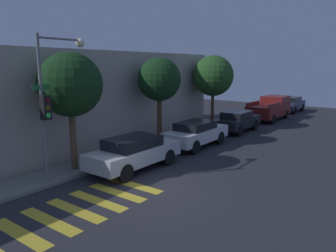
# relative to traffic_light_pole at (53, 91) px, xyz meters

# --- Properties ---
(ground_plane) EXTENTS (60.00, 60.00, 0.00)m
(ground_plane) POSITION_rel_traffic_light_pole_xyz_m (1.56, -3.37, -3.62)
(ground_plane) COLOR #28282D
(sidewalk) EXTENTS (26.00, 1.80, 0.14)m
(sidewalk) POSITION_rel_traffic_light_pole_xyz_m (1.56, 0.73, -3.55)
(sidewalk) COLOR slate
(sidewalk) RESTS_ON ground
(building_row) EXTENTS (26.00, 6.00, 5.34)m
(building_row) POSITION_rel_traffic_light_pole_xyz_m (1.56, 5.03, -0.96)
(building_row) COLOR #A89E8E
(building_row) RESTS_ON ground
(crosswalk) EXTENTS (6.00, 2.60, 0.00)m
(crosswalk) POSITION_rel_traffic_light_pole_xyz_m (-1.19, -2.57, -3.62)
(crosswalk) COLOR gold
(crosswalk) RESTS_ON ground
(traffic_light_pole) EXTENTS (2.40, 0.56, 5.70)m
(traffic_light_pole) POSITION_rel_traffic_light_pole_xyz_m (0.00, 0.00, 0.00)
(traffic_light_pole) COLOR slate
(traffic_light_pole) RESTS_ON ground
(sedan_near_corner) EXTENTS (4.59, 1.82, 1.49)m
(sedan_near_corner) POSITION_rel_traffic_light_pole_xyz_m (3.03, -1.27, -2.82)
(sedan_near_corner) COLOR #B7BABF
(sedan_near_corner) RESTS_ON ground
(sedan_middle) EXTENTS (4.45, 1.77, 1.46)m
(sedan_middle) POSITION_rel_traffic_light_pole_xyz_m (8.18, -1.27, -2.83)
(sedan_middle) COLOR silver
(sedan_middle) RESTS_ON ground
(sedan_far_end) EXTENTS (4.27, 1.75, 1.45)m
(sedan_far_end) POSITION_rel_traffic_light_pole_xyz_m (13.56, -1.27, -2.84)
(sedan_far_end) COLOR black
(sedan_far_end) RESTS_ON ground
(pickup_truck) EXTENTS (5.37, 2.08, 1.92)m
(pickup_truck) POSITION_rel_traffic_light_pole_xyz_m (20.05, -1.27, -2.63)
(pickup_truck) COLOR maroon
(pickup_truck) RESTS_ON ground
(sedan_tail_of_row) EXTENTS (4.26, 1.74, 1.51)m
(sedan_tail_of_row) POSITION_rel_traffic_light_pole_xyz_m (25.85, -1.27, -2.81)
(sedan_tail_of_row) COLOR #2D3351
(sedan_tail_of_row) RESTS_ON ground
(tree_near_corner) EXTENTS (2.69, 2.69, 5.13)m
(tree_near_corner) POSITION_rel_traffic_light_pole_xyz_m (1.24, 0.59, 0.13)
(tree_near_corner) COLOR brown
(tree_near_corner) RESTS_ON ground
(tree_midblock) EXTENTS (2.43, 2.43, 5.01)m
(tree_midblock) POSITION_rel_traffic_light_pole_xyz_m (7.20, 0.59, 0.14)
(tree_midblock) COLOR #4C3823
(tree_midblock) RESTS_ON ground
(tree_far_end) EXTENTS (2.87, 2.87, 5.27)m
(tree_far_end) POSITION_rel_traffic_light_pole_xyz_m (13.35, 0.59, 0.20)
(tree_far_end) COLOR #4C3823
(tree_far_end) RESTS_ON ground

